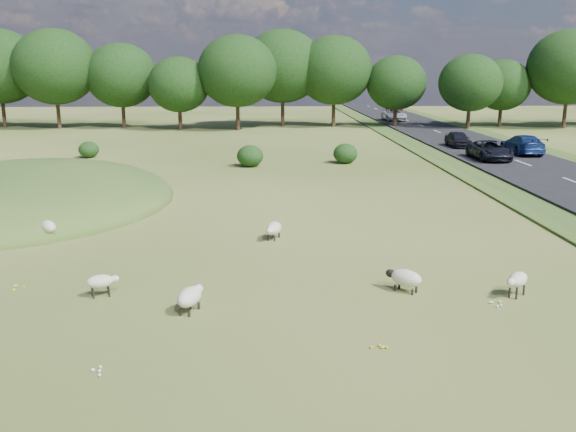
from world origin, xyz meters
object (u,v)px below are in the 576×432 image
(car_4, at_px, (490,150))
(car_6, at_px, (458,139))
(sheep_5, at_px, (405,278))
(car_3, at_px, (394,107))
(sheep_0, at_px, (48,227))
(sheep_4, at_px, (101,281))
(sheep_1, at_px, (190,296))
(sheep_3, at_px, (517,280))
(car_5, at_px, (394,115))
(car_0, at_px, (523,144))
(sheep_2, at_px, (274,229))

(car_4, relative_size, car_6, 1.26)
(sheep_5, height_order, car_3, car_3)
(sheep_0, bearing_deg, sheep_4, 173.81)
(sheep_1, xyz_separation_m, car_3, (23.08, 86.05, 0.49))
(car_3, xyz_separation_m, car_6, (-3.80, -47.95, -0.03))
(sheep_3, relative_size, sheep_4, 0.98)
(sheep_3, xyz_separation_m, car_6, (9.15, 37.17, 0.38))
(car_5, bearing_deg, sheep_5, -100.89)
(sheep_1, distance_m, car_3, 89.09)
(car_3, bearing_deg, sheep_5, 79.04)
(sheep_3, relative_size, car_5, 0.18)
(sheep_0, relative_size, sheep_1, 0.87)
(sheep_1, bearing_deg, car_0, -14.65)
(sheep_2, bearing_deg, car_6, 169.96)
(sheep_3, height_order, sheep_4, sheep_3)
(sheep_1, relative_size, car_4, 0.27)
(sheep_5, distance_m, car_3, 86.08)
(sheep_4, distance_m, car_5, 69.12)
(sheep_2, relative_size, sheep_5, 1.09)
(sheep_1, relative_size, sheep_5, 1.13)
(sheep_3, height_order, car_6, car_6)
(sheep_4, height_order, car_6, car_6)
(sheep_1, bearing_deg, sheep_0, 59.69)
(sheep_0, height_order, sheep_1, sheep_0)
(sheep_2, relative_size, sheep_3, 1.31)
(sheep_5, bearing_deg, car_4, -72.73)
(sheep_4, relative_size, car_6, 0.26)
(sheep_2, height_order, car_6, car_6)
(car_5, height_order, car_6, car_5)
(sheep_2, bearing_deg, sheep_5, 51.18)
(car_4, bearing_deg, car_5, 90.00)
(sheep_1, height_order, car_5, car_5)
(sheep_1, distance_m, car_4, 35.65)
(car_0, relative_size, car_5, 0.96)
(sheep_1, xyz_separation_m, car_6, (19.28, 38.10, 0.45))
(sheep_5, bearing_deg, sheep_3, -148.86)
(sheep_4, xyz_separation_m, car_0, (26.01, 31.80, 0.52))
(car_6, bearing_deg, sheep_5, -108.96)
(sheep_4, bearing_deg, sheep_0, 97.62)
(sheep_1, relative_size, car_0, 0.26)
(sheep_2, xyz_separation_m, car_3, (20.51, 77.89, 0.50))
(sheep_3, bearing_deg, car_5, -142.34)
(sheep_2, xyz_separation_m, car_5, (16.71, 58.68, 0.55))
(car_0, xyz_separation_m, car_3, (0.00, 52.87, -0.05))
(sheep_5, bearing_deg, car_0, -76.25)
(sheep_2, xyz_separation_m, car_4, (16.71, 21.83, 0.49))
(sheep_0, xyz_separation_m, car_4, (26.08, 21.74, 0.35))
(sheep_5, relative_size, car_6, 0.30)
(sheep_3, bearing_deg, sheep_0, -67.78)
(sheep_5, bearing_deg, car_3, -59.86)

